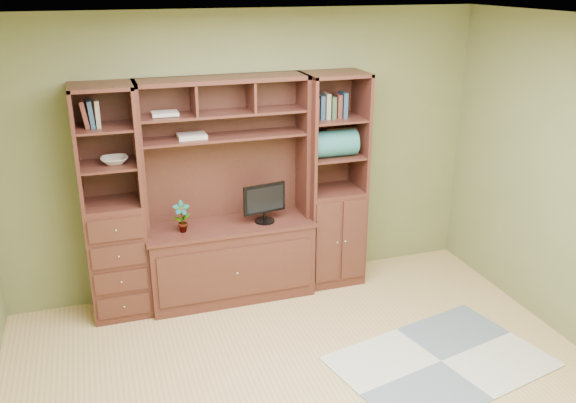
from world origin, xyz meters
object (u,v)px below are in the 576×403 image
object	(u,v)px
left_tower	(113,205)
monitor	(264,196)
right_tower	(333,181)
center_hutch	(228,194)

from	to	relation	value
left_tower	monitor	xyz separation A→B (m)	(1.32, -0.07, -0.04)
right_tower	monitor	world-z (taller)	right_tower
center_hutch	right_tower	world-z (taller)	same
center_hutch	right_tower	size ratio (longest dim) A/B	1.00
center_hutch	left_tower	bearing A→B (deg)	177.71
center_hutch	left_tower	distance (m)	1.00
center_hutch	right_tower	distance (m)	1.03
left_tower	monitor	bearing A→B (deg)	-3.24
left_tower	right_tower	size ratio (longest dim) A/B	1.00
left_tower	right_tower	xyz separation A→B (m)	(2.02, 0.00, 0.00)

